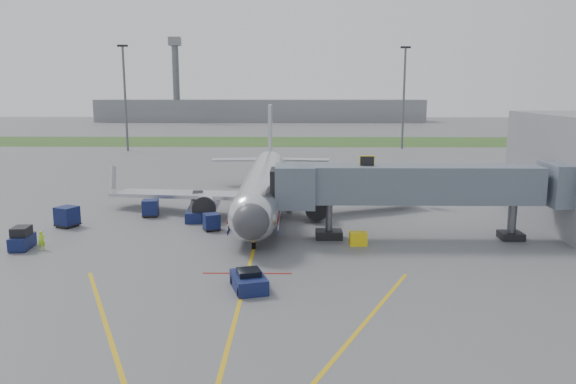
{
  "coord_description": "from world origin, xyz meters",
  "views": [
    {
      "loc": [
        3.26,
        -40.03,
        12.29
      ],
      "look_at": [
        2.56,
        8.8,
        3.2
      ],
      "focal_mm": 35.0,
      "sensor_mm": 36.0,
      "label": 1
    }
  ],
  "objects_px": {
    "pushback_tug": "(249,281)",
    "baggage_tug": "(22,239)",
    "ramp_worker": "(42,240)",
    "belt_loader": "(196,213)",
    "airliner": "(263,186)"
  },
  "relations": [
    {
      "from": "airliner",
      "to": "baggage_tug",
      "type": "distance_m",
      "value": 22.6
    },
    {
      "from": "pushback_tug",
      "to": "baggage_tug",
      "type": "height_order",
      "value": "baggage_tug"
    },
    {
      "from": "pushback_tug",
      "to": "baggage_tug",
      "type": "bearing_deg",
      "value": 154.71
    },
    {
      "from": "belt_loader",
      "to": "ramp_worker",
      "type": "relative_size",
      "value": 3.25
    },
    {
      "from": "belt_loader",
      "to": "airliner",
      "type": "bearing_deg",
      "value": 29.48
    },
    {
      "from": "pushback_tug",
      "to": "airliner",
      "type": "bearing_deg",
      "value": 90.92
    },
    {
      "from": "pushback_tug",
      "to": "ramp_worker",
      "type": "xyz_separation_m",
      "value": [
        -16.65,
        8.38,
        0.21
      ]
    },
    {
      "from": "pushback_tug",
      "to": "baggage_tug",
      "type": "relative_size",
      "value": 1.33
    },
    {
      "from": "baggage_tug",
      "to": "belt_loader",
      "type": "relative_size",
      "value": 0.54
    },
    {
      "from": "pushback_tug",
      "to": "belt_loader",
      "type": "xyz_separation_m",
      "value": [
        -6.61,
        18.72,
        0.04
      ]
    },
    {
      "from": "pushback_tug",
      "to": "belt_loader",
      "type": "distance_m",
      "value": 19.85
    },
    {
      "from": "baggage_tug",
      "to": "belt_loader",
      "type": "height_order",
      "value": "belt_loader"
    },
    {
      "from": "airliner",
      "to": "belt_loader",
      "type": "distance_m",
      "value": 7.47
    },
    {
      "from": "baggage_tug",
      "to": "ramp_worker",
      "type": "distance_m",
      "value": 1.68
    },
    {
      "from": "ramp_worker",
      "to": "pushback_tug",
      "type": "bearing_deg",
      "value": -57.31
    }
  ]
}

